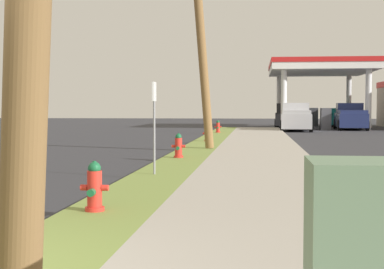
{
  "coord_description": "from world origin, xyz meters",
  "views": [
    {
      "loc": [
        2.88,
        -4.67,
        1.66
      ],
      "look_at": [
        0.67,
        15.22,
        0.71
      ],
      "focal_mm": 54.12,
      "sensor_mm": 36.0,
      "label": 1
    }
  ],
  "objects_px": {
    "fire_hydrant_third": "(207,134)",
    "car_white_by_far_pump": "(334,117)",
    "truck_black_at_forecourt": "(289,116)",
    "fire_hydrant_nearest": "(94,189)",
    "car_teal_by_near_pump": "(334,118)",
    "fire_hydrant_fourth": "(218,127)",
    "fire_hydrant_second": "(178,147)",
    "truck_navy_at_far_bay": "(350,117)",
    "street_sign_post": "(154,108)",
    "truck_silver_on_apron": "(296,118)",
    "utility_pole_midground": "(199,7)"
  },
  "relations": [
    {
      "from": "fire_hydrant_fourth",
      "to": "car_white_by_far_pump",
      "type": "bearing_deg",
      "value": 64.11
    },
    {
      "from": "fire_hydrant_second",
      "to": "fire_hydrant_fourth",
      "type": "distance_m",
      "value": 17.67
    },
    {
      "from": "fire_hydrant_nearest",
      "to": "truck_navy_at_far_bay",
      "type": "xyz_separation_m",
      "value": [
        9.33,
        35.6,
        0.47
      ]
    },
    {
      "from": "car_teal_by_near_pump",
      "to": "car_white_by_far_pump",
      "type": "distance_m",
      "value": 3.53
    },
    {
      "from": "truck_silver_on_apron",
      "to": "truck_navy_at_far_bay",
      "type": "distance_m",
      "value": 5.01
    },
    {
      "from": "utility_pole_midground",
      "to": "truck_black_at_forecourt",
      "type": "distance_m",
      "value": 27.47
    },
    {
      "from": "fire_hydrant_second",
      "to": "truck_black_at_forecourt",
      "type": "bearing_deg",
      "value": 80.69
    },
    {
      "from": "fire_hydrant_fourth",
      "to": "fire_hydrant_second",
      "type": "bearing_deg",
      "value": -90.14
    },
    {
      "from": "fire_hydrant_nearest",
      "to": "truck_black_at_forecourt",
      "type": "height_order",
      "value": "truck_black_at_forecourt"
    },
    {
      "from": "car_teal_by_near_pump",
      "to": "truck_silver_on_apron",
      "type": "bearing_deg",
      "value": -111.6
    },
    {
      "from": "fire_hydrant_third",
      "to": "street_sign_post",
      "type": "bearing_deg",
      "value": -90.52
    },
    {
      "from": "car_teal_by_near_pump",
      "to": "fire_hydrant_second",
      "type": "bearing_deg",
      "value": -105.09
    },
    {
      "from": "fire_hydrant_fourth",
      "to": "utility_pole_midground",
      "type": "relative_size",
      "value": 0.07
    },
    {
      "from": "car_white_by_far_pump",
      "to": "truck_silver_on_apron",
      "type": "xyz_separation_m",
      "value": [
        -4.36,
        -13.45,
        0.19
      ]
    },
    {
      "from": "car_teal_by_near_pump",
      "to": "truck_silver_on_apron",
      "type": "height_order",
      "value": "truck_silver_on_apron"
    },
    {
      "from": "fire_hydrant_nearest",
      "to": "fire_hydrant_fourth",
      "type": "bearing_deg",
      "value": 89.87
    },
    {
      "from": "fire_hydrant_third",
      "to": "car_teal_by_near_pump",
      "type": "distance_m",
      "value": 26.42
    },
    {
      "from": "street_sign_post",
      "to": "car_white_by_far_pump",
      "type": "relative_size",
      "value": 0.46
    },
    {
      "from": "street_sign_post",
      "to": "truck_silver_on_apron",
      "type": "xyz_separation_m",
      "value": [
        5.09,
        28.07,
        -0.72
      ]
    },
    {
      "from": "fire_hydrant_fourth",
      "to": "street_sign_post",
      "type": "bearing_deg",
      "value": -90.02
    },
    {
      "from": "car_teal_by_near_pump",
      "to": "car_white_by_far_pump",
      "type": "relative_size",
      "value": 0.99
    },
    {
      "from": "car_teal_by_near_pump",
      "to": "car_white_by_far_pump",
      "type": "xyz_separation_m",
      "value": [
        0.42,
        3.5,
        0.0
      ]
    },
    {
      "from": "street_sign_post",
      "to": "car_teal_by_near_pump",
      "type": "height_order",
      "value": "street_sign_post"
    },
    {
      "from": "fire_hydrant_fourth",
      "to": "car_white_by_far_pump",
      "type": "relative_size",
      "value": 0.16
    },
    {
      "from": "fire_hydrant_second",
      "to": "fire_hydrant_nearest",
      "type": "bearing_deg",
      "value": -90.13
    },
    {
      "from": "car_teal_by_near_pump",
      "to": "truck_navy_at_far_bay",
      "type": "bearing_deg",
      "value": -88.03
    },
    {
      "from": "fire_hydrant_third",
      "to": "car_teal_by_near_pump",
      "type": "xyz_separation_m",
      "value": [
        8.91,
        24.87,
        0.28
      ]
    },
    {
      "from": "fire_hydrant_third",
      "to": "truck_black_at_forecourt",
      "type": "xyz_separation_m",
      "value": [
        4.84,
        21.69,
        0.47
      ]
    },
    {
      "from": "car_white_by_far_pump",
      "to": "truck_navy_at_far_bay",
      "type": "height_order",
      "value": "truck_navy_at_far_bay"
    },
    {
      "from": "car_teal_by_near_pump",
      "to": "car_white_by_far_pump",
      "type": "bearing_deg",
      "value": 83.16
    },
    {
      "from": "fire_hydrant_fourth",
      "to": "street_sign_post",
      "type": "distance_m",
      "value": 22.1
    },
    {
      "from": "fire_hydrant_third",
      "to": "car_white_by_far_pump",
      "type": "height_order",
      "value": "car_white_by_far_pump"
    },
    {
      "from": "fire_hydrant_second",
      "to": "truck_black_at_forecourt",
      "type": "xyz_separation_m",
      "value": [
        4.99,
        30.45,
        0.47
      ]
    },
    {
      "from": "truck_black_at_forecourt",
      "to": "fire_hydrant_third",
      "type": "bearing_deg",
      "value": -102.58
    },
    {
      "from": "car_white_by_far_pump",
      "to": "truck_navy_at_far_bay",
      "type": "bearing_deg",
      "value": -90.92
    },
    {
      "from": "fire_hydrant_second",
      "to": "truck_black_at_forecourt",
      "type": "distance_m",
      "value": 30.86
    },
    {
      "from": "fire_hydrant_fourth",
      "to": "utility_pole_midground",
      "type": "distance_m",
      "value": 14.75
    },
    {
      "from": "fire_hydrant_nearest",
      "to": "fire_hydrant_third",
      "type": "xyz_separation_m",
      "value": [
        0.17,
        17.92,
        0.0
      ]
    },
    {
      "from": "street_sign_post",
      "to": "truck_black_at_forecourt",
      "type": "xyz_separation_m",
      "value": [
        4.96,
        34.84,
        -0.72
      ]
    },
    {
      "from": "car_white_by_far_pump",
      "to": "truck_black_at_forecourt",
      "type": "distance_m",
      "value": 8.05
    },
    {
      "from": "utility_pole_midground",
      "to": "truck_silver_on_apron",
      "type": "relative_size",
      "value": 1.86
    },
    {
      "from": "street_sign_post",
      "to": "truck_silver_on_apron",
      "type": "relative_size",
      "value": 0.39
    },
    {
      "from": "utility_pole_midground",
      "to": "street_sign_post",
      "type": "distance_m",
      "value": 8.94
    },
    {
      "from": "car_white_by_far_pump",
      "to": "truck_black_at_forecourt",
      "type": "xyz_separation_m",
      "value": [
        -4.49,
        -6.68,
        0.19
      ]
    },
    {
      "from": "fire_hydrant_nearest",
      "to": "truck_black_at_forecourt",
      "type": "xyz_separation_m",
      "value": [
        5.01,
        39.61,
        0.47
      ]
    },
    {
      "from": "fire_hydrant_fourth",
      "to": "truck_silver_on_apron",
      "type": "relative_size",
      "value": 0.14
    },
    {
      "from": "truck_black_at_forecourt",
      "to": "truck_navy_at_far_bay",
      "type": "bearing_deg",
      "value": -42.93
    },
    {
      "from": "truck_black_at_forecourt",
      "to": "fire_hydrant_nearest",
      "type": "bearing_deg",
      "value": -97.21
    },
    {
      "from": "fire_hydrant_fourth",
      "to": "truck_navy_at_far_bay",
      "type": "relative_size",
      "value": 0.14
    },
    {
      "from": "fire_hydrant_fourth",
      "to": "truck_silver_on_apron",
      "type": "xyz_separation_m",
      "value": [
        5.08,
        6.01,
        0.47
      ]
    }
  ]
}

